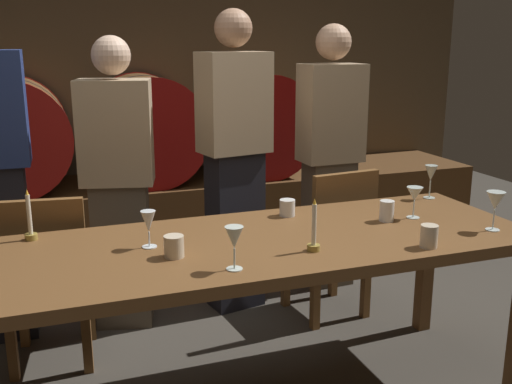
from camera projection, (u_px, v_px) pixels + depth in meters
The scene contains 22 objects.
back_wall at pixel (130, 67), 5.19m from camera, with size 6.45×0.24×2.68m, color brown.
barrel_shelf at pixel (147, 207), 4.97m from camera, with size 5.80×0.90×0.45m, color brown.
wine_barrel_left at pixel (11, 136), 4.48m from camera, with size 0.86×0.76×0.86m.
wine_barrel_center at pixel (146, 129), 4.81m from camera, with size 0.86×0.76×0.86m.
wine_barrel_right at pixel (255, 124), 5.12m from camera, with size 0.86×0.76×0.86m.
dining_table at pixel (246, 257), 2.50m from camera, with size 2.47×0.83×0.76m.
chair_left at pixel (46, 273), 2.86m from camera, with size 0.45×0.45×0.88m.
chair_right at pixel (333, 236), 3.40m from camera, with size 0.44×0.44×0.88m.
guest_center_left at pixel (119, 184), 3.24m from camera, with size 0.43×0.32×1.59m.
guest_center_right at pixel (234, 161), 3.45m from camera, with size 0.42×0.31×1.74m.
guest_far_right at pixel (330, 156), 3.79m from camera, with size 0.39×0.25×1.67m.
candle_left at pixel (30, 226), 2.48m from camera, with size 0.05×0.05×0.22m.
candle_right at pixel (314, 236), 2.35m from camera, with size 0.05×0.05×0.21m.
wine_glass_left at pixel (148, 223), 2.38m from camera, with size 0.06×0.06×0.15m.
wine_glass_center_left at pixel (234, 239), 2.15m from camera, with size 0.07×0.07×0.16m.
wine_glass_center_right at pixel (415, 195), 2.78m from camera, with size 0.07×0.07×0.15m.
wine_glass_right at pixel (495, 202), 2.59m from camera, with size 0.08×0.08×0.17m.
wine_glass_far_right at pixel (431, 174), 3.12m from camera, with size 0.06×0.06×0.18m.
cup_far_left at pixel (174, 246), 2.29m from camera, with size 0.08×0.08×0.09m, color beige.
cup_center_left at pixel (287, 208), 2.83m from camera, with size 0.07×0.07×0.08m, color white.
cup_center_right at pixel (429, 236), 2.40m from camera, with size 0.07×0.07×0.09m, color beige.
cup_far_right at pixel (387, 211), 2.74m from camera, with size 0.07×0.07×0.10m, color white.
Camera 1 is at (-0.78, -2.18, 1.57)m, focal length 42.10 mm.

